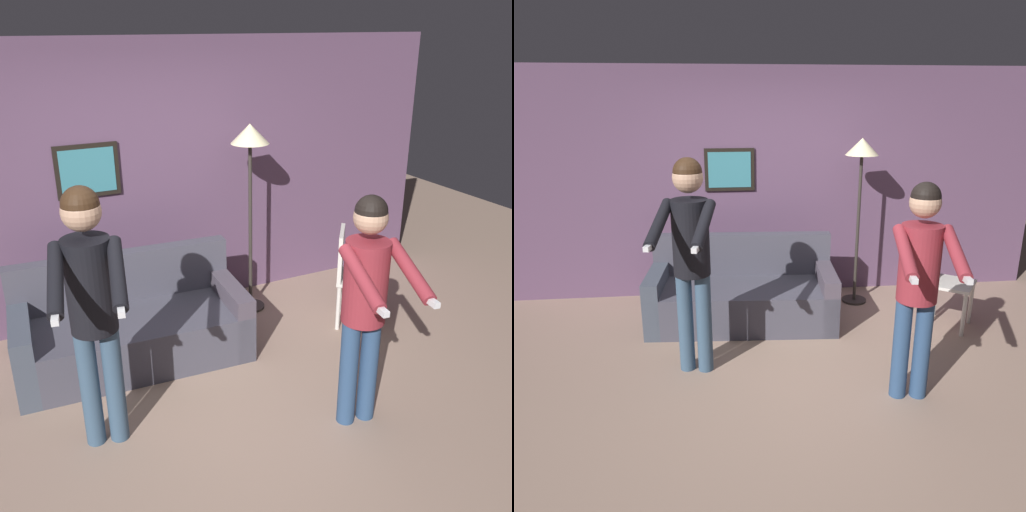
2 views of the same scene
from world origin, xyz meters
The scene contains 7 objects.
ground_plane centered at (0.00, 0.00, 0.00)m, with size 12.00×12.00×0.00m, color gray.
back_wall_assembly centered at (0.00, 1.98, 1.30)m, with size 6.40×0.09×2.60m.
couch centered at (-0.39, 1.13, 0.28)m, with size 1.95×0.98×0.87m.
torchiere_lamp centered at (0.93, 1.52, 1.57)m, with size 0.36×0.36×1.86m.
person_standing_left centered at (-0.85, 0.17, 1.13)m, with size 0.53×0.76×1.83m.
person_standing_right centered at (0.83, -0.42, 1.03)m, with size 0.50×0.72×1.70m.
dining_chair_distant centered at (1.64, 0.83, 0.53)m, with size 0.59×0.59×0.93m.
Camera 2 is at (-0.63, -3.71, 2.27)m, focal length 35.00 mm.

